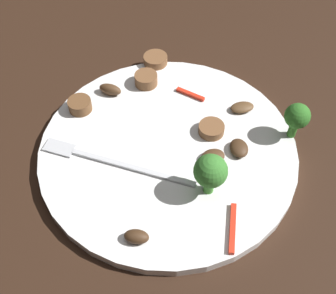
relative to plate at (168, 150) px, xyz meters
The scene contains 16 objects.
ground_plane 0.01m from the plate, ahead, with size 1.40×1.40×0.00m, color black.
plate is the anchor object (origin of this frame).
fork 0.07m from the plate, 58.50° to the left, with size 0.17×0.08×0.00m.
broccoli_floret_0 0.08m from the plate, 168.07° to the left, with size 0.04×0.04×0.05m.
broccoli_floret_1 0.15m from the plate, 130.98° to the right, with size 0.03×0.03×0.05m.
sausage_slice_0 0.11m from the plate, 33.08° to the right, with size 0.03×0.03×0.01m, color brown.
sausage_slice_1 0.06m from the plate, 114.05° to the right, with size 0.03×0.03×0.01m, color brown.
sausage_slice_2 0.15m from the plate, 41.53° to the right, with size 0.03×0.03×0.01m, color brown.
sausage_slice_3 0.12m from the plate, 12.95° to the left, with size 0.03×0.03×0.01m, color brown.
mushroom_0 0.11m from the plate, 105.39° to the right, with size 0.03×0.02×0.01m, color brown.
mushroom_1 0.08m from the plate, 142.23° to the right, with size 0.03×0.02×0.01m, color #422B19.
mushroom_2 0.11m from the plate, ahead, with size 0.03×0.01×0.01m, color #4C331E.
mushroom_3 0.12m from the plate, 117.00° to the left, with size 0.02×0.02×0.01m, color #422B19.
mushroom_4 0.05m from the plate, 157.31° to the right, with size 0.03×0.02×0.01m, color #4C331E.
pepper_strip_0 0.09m from the plate, 67.02° to the right, with size 0.04×0.00×0.00m, color red.
pepper_strip_1 0.12m from the plate, 163.46° to the left, with size 0.06×0.01×0.00m, color red.
Camera 1 is at (-0.20, 0.23, 0.40)m, focal length 45.64 mm.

